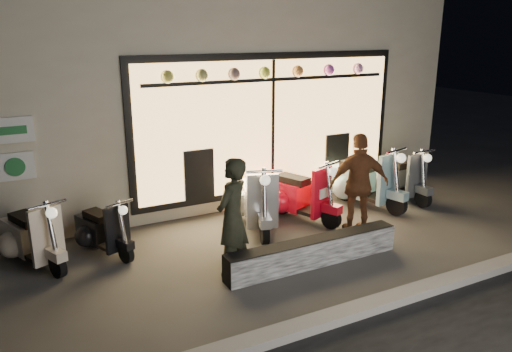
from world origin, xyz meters
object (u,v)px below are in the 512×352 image
at_px(woman, 359,184).
at_px(graffiti_barrier, 313,252).
at_px(scooter_silver, 257,199).
at_px(scooter_red, 295,194).
at_px(man, 232,217).

bearing_deg(woman, graffiti_barrier, 47.53).
xyz_separation_m(scooter_silver, scooter_red, (0.76, -0.01, -0.02)).
bearing_deg(scooter_silver, graffiti_barrier, -71.00).
bearing_deg(scooter_silver, woman, -19.73).
height_order(graffiti_barrier, scooter_silver, scooter_silver).
relative_size(scooter_silver, man, 0.96).
xyz_separation_m(man, woman, (2.46, 0.38, 0.01)).
height_order(scooter_silver, scooter_red, scooter_silver).
relative_size(graffiti_barrier, scooter_red, 1.81).
bearing_deg(scooter_red, scooter_silver, 159.52).
distance_m(scooter_silver, man, 1.89).
distance_m(scooter_silver, woman, 1.74).
xyz_separation_m(graffiti_barrier, woman, (1.33, 0.69, 0.64)).
xyz_separation_m(scooter_silver, woman, (1.32, -1.08, 0.38)).
relative_size(scooter_red, man, 0.91).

